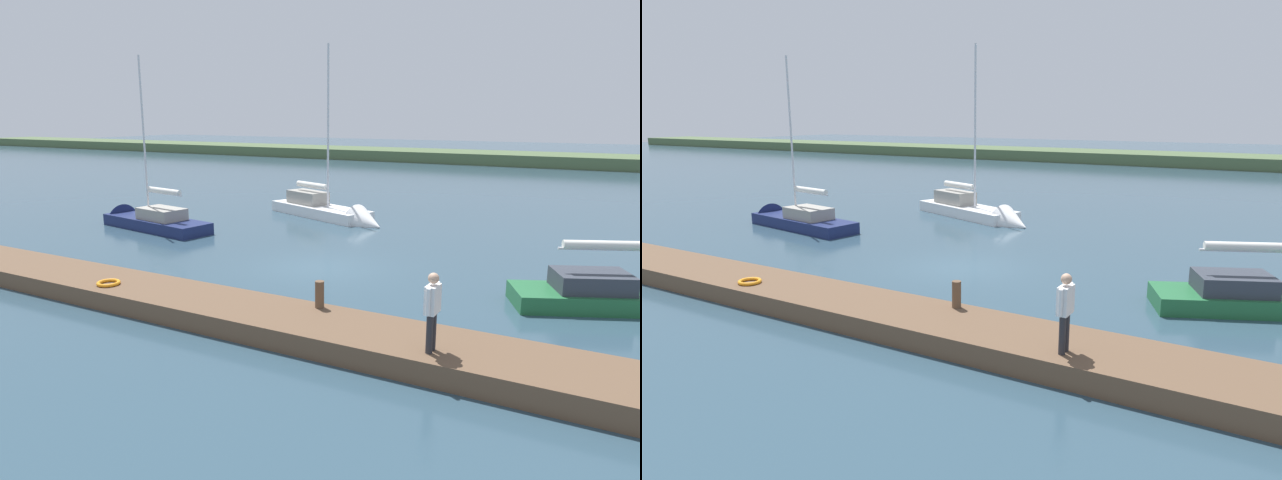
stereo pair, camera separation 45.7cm
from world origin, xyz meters
TOP-DOWN VIEW (x-y plane):
  - ground_plane at (0.00, 0.00)m, footprint 200.00×200.00m
  - far_shoreline at (0.00, -47.30)m, footprint 180.00×8.00m
  - dock_pier at (0.00, 5.71)m, footprint 27.27×2.18m
  - mooring_post_near at (-2.73, 4.95)m, footprint 0.23×0.23m
  - life_ring_buoy at (3.50, 6.15)m, footprint 0.66×0.66m
  - sailboat_far_right at (10.96, -2.45)m, footprint 7.47×2.89m
  - sailboat_near_dock at (4.08, -8.74)m, footprint 7.69×4.41m
  - person_on_dock at (-6.02, 6.21)m, footprint 0.23×0.64m

SIDE VIEW (x-z plane):
  - ground_plane at x=0.00m, z-range 0.00..0.00m
  - far_shoreline at x=0.00m, z-range -1.20..1.20m
  - sailboat_far_right at x=10.96m, z-range -4.20..4.50m
  - sailboat_near_dock at x=4.08m, z-range -4.58..4.94m
  - dock_pier at x=0.00m, z-range 0.00..0.52m
  - life_ring_buoy at x=3.50m, z-range 0.52..0.62m
  - mooring_post_near at x=-2.73m, z-range 0.52..1.21m
  - person_on_dock at x=-6.02m, z-range 0.65..2.32m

